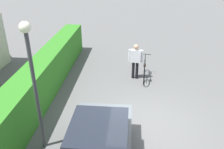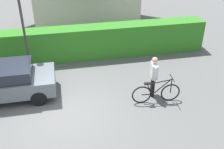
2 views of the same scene
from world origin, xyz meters
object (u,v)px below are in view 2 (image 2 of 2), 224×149
object	(u,v)px
parked_car_near	(3,82)
street_lamp	(22,19)
bicycle	(156,93)
person_rider	(154,74)

from	to	relation	value
parked_car_near	street_lamp	world-z (taller)	street_lamp
bicycle	person_rider	size ratio (longest dim) A/B	1.10
parked_car_near	person_rider	bearing A→B (deg)	-9.84
parked_car_near	street_lamp	bearing A→B (deg)	64.27
bicycle	person_rider	bearing A→B (deg)	89.61
person_rider	street_lamp	distance (m)	5.58
bicycle	street_lamp	world-z (taller)	street_lamp
bicycle	parked_car_near	bearing A→B (deg)	165.87
bicycle	street_lamp	distance (m)	5.97
parked_car_near	street_lamp	distance (m)	2.60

